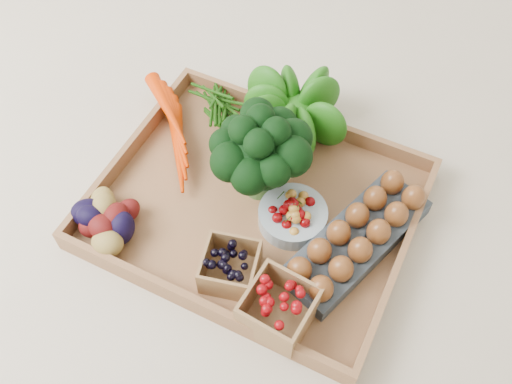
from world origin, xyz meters
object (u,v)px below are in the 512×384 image
at_px(tray, 256,208).
at_px(cherry_bowl, 293,216).
at_px(broccoli, 259,166).
at_px(egg_carton, 356,241).

height_order(tray, cherry_bowl, cherry_bowl).
bearing_deg(cherry_bowl, tray, 179.82).
distance_m(broccoli, cherry_bowl, 0.11).
bearing_deg(egg_carton, tray, -160.75).
distance_m(tray, broccoli, 0.09).
distance_m(cherry_bowl, egg_carton, 0.12).
xyz_separation_m(broccoli, cherry_bowl, (0.08, -0.04, -0.05)).
height_order(tray, broccoli, broccoli).
relative_size(broccoli, egg_carton, 0.60).
relative_size(tray, egg_carton, 1.88).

